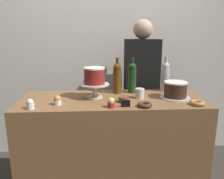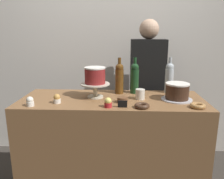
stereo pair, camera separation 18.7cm
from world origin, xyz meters
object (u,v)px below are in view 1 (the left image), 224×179
object	(u,v)px
chocolate_round_cake	(175,89)
cupcake_caramel	(57,100)
cupcake_vanilla	(30,104)
cookie_stack	(124,99)
barista_figure	(141,91)
cake_stand_pedestal	(95,88)
cupcake_lemon	(111,103)
donut_maple	(197,103)
white_layer_cake	(94,76)
coffee_cup_ceramic	(140,93)
price_sign_chalkboard	(125,104)
wine_bottle_clear	(165,76)
wine_bottle_amber	(117,78)
wine_bottle_green	(132,77)
donut_chocolate	(145,105)

from	to	relation	value
chocolate_round_cake	cupcake_caramel	bearing A→B (deg)	-172.22
cupcake_vanilla	cookie_stack	bearing A→B (deg)	10.10
cupcake_vanilla	barista_figure	world-z (taller)	barista_figure
cupcake_caramel	cake_stand_pedestal	bearing A→B (deg)	31.65
chocolate_round_cake	cupcake_lemon	size ratio (longest dim) A/B	2.57
donut_maple	cookie_stack	bearing A→B (deg)	169.17
white_layer_cake	chocolate_round_cake	world-z (taller)	white_layer_cake
cupcake_vanilla	barista_figure	xyz separation A→B (m)	(0.96, 0.78, -0.12)
donut_maple	coffee_cup_ceramic	bearing A→B (deg)	153.14
cupcake_caramel	cookie_stack	world-z (taller)	cupcake_caramel
white_layer_cake	coffee_cup_ceramic	distance (m)	0.41
cupcake_lemon	price_sign_chalkboard	bearing A→B (deg)	1.63
chocolate_round_cake	donut_maple	bearing A→B (deg)	-61.35
cupcake_caramel	cupcake_vanilla	world-z (taller)	same
white_layer_cake	wine_bottle_clear	world-z (taller)	wine_bottle_clear
cupcake_vanilla	coffee_cup_ceramic	size ratio (longest dim) A/B	0.87
barista_figure	cookie_stack	bearing A→B (deg)	-111.80
wine_bottle_amber	cupcake_caramel	bearing A→B (deg)	-146.77
donut_maple	wine_bottle_green	bearing A→B (deg)	137.96
wine_bottle_clear	cupcake_vanilla	world-z (taller)	wine_bottle_clear
chocolate_round_cake	cupcake_vanilla	size ratio (longest dim) A/B	2.57
wine_bottle_amber	cookie_stack	xyz separation A→B (m)	(0.03, -0.28, -0.12)
wine_bottle_clear	donut_chocolate	bearing A→B (deg)	-121.59
wine_bottle_clear	donut_maple	bearing A→B (deg)	-73.64
cupcake_vanilla	donut_chocolate	bearing A→B (deg)	-0.17
wine_bottle_amber	wine_bottle_clear	bearing A→B (deg)	6.85
wine_bottle_clear	donut_maple	xyz separation A→B (m)	(0.13, -0.44, -0.13)
coffee_cup_ceramic	cupcake_caramel	bearing A→B (deg)	-168.01
white_layer_cake	cupcake_caramel	bearing A→B (deg)	-148.35
white_layer_cake	price_sign_chalkboard	size ratio (longest dim) A/B	2.50
donut_maple	cookie_stack	distance (m)	0.57
wine_bottle_green	cupcake_caramel	bearing A→B (deg)	-151.61
white_layer_cake	chocolate_round_cake	distance (m)	0.69
cupcake_vanilla	chocolate_round_cake	bearing A→B (deg)	10.68
coffee_cup_ceramic	wine_bottle_clear	bearing A→B (deg)	39.65
cake_stand_pedestal	cupcake_lemon	distance (m)	0.29
cookie_stack	cupcake_caramel	bearing A→B (deg)	-175.58
chocolate_round_cake	barista_figure	xyz separation A→B (m)	(-0.18, 0.57, -0.16)
chocolate_round_cake	white_layer_cake	bearing A→B (deg)	176.40
cupcake_lemon	wine_bottle_amber	bearing A→B (deg)	79.15
wine_bottle_green	wine_bottle_amber	world-z (taller)	same
wine_bottle_clear	price_sign_chalkboard	distance (m)	0.63
white_layer_cake	donut_maple	world-z (taller)	white_layer_cake
cake_stand_pedestal	cupcake_caramel	xyz separation A→B (m)	(-0.28, -0.17, -0.05)
wine_bottle_amber	donut_chocolate	bearing A→B (deg)	-66.73
white_layer_cake	donut_chocolate	distance (m)	0.49
cupcake_lemon	coffee_cup_ceramic	bearing A→B (deg)	41.60
donut_maple	donut_chocolate	size ratio (longest dim) A/B	1.00
cake_stand_pedestal	wine_bottle_amber	world-z (taller)	wine_bottle_amber
barista_figure	chocolate_round_cake	bearing A→B (deg)	-72.11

